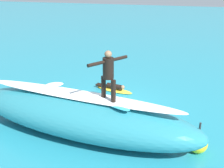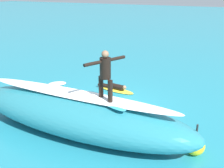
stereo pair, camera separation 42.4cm
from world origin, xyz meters
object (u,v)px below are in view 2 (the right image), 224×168
surfer_paddling (114,86)px  buoy_marker (195,145)px  surfboard_riding (106,100)px  surfer_riding (105,72)px  surfboard_paddling (116,90)px

surfer_paddling → buoy_marker: 6.03m
surfboard_riding → surfer_paddling: (1.44, -4.39, -1.34)m
surfboard_riding → buoy_marker: bearing=-144.2°
surfer_paddling → buoy_marker: (-4.45, 4.07, 0.11)m
surfer_riding → surfer_paddling: (1.44, -4.39, -2.35)m
surfboard_riding → surfer_riding: bearing=-46.2°
surfer_paddling → surfboard_riding: bearing=-62.0°
surfboard_paddling → buoy_marker: buoy_marker is taller
surfboard_paddling → buoy_marker: size_ratio=1.85×
surfboard_riding → surfer_paddling: 4.81m
surfboard_paddling → surfer_riding: bearing=-63.5°
surfboard_riding → surfer_riding: (0.00, -0.00, 1.01)m
surfer_riding → buoy_marker: 3.76m
surfboard_riding → surfboard_paddling: size_ratio=1.00×
surfboard_riding → surfboard_paddling: surfboard_riding is taller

